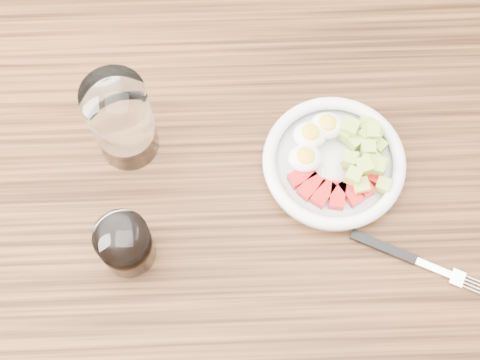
% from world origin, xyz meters
% --- Properties ---
extents(ground, '(4.00, 4.00, 0.00)m').
position_xyz_m(ground, '(0.00, 0.00, 0.00)').
color(ground, brown).
rests_on(ground, ground).
extents(dining_table, '(1.50, 0.90, 0.77)m').
position_xyz_m(dining_table, '(0.00, 0.00, 0.67)').
color(dining_table, brown).
rests_on(dining_table, ground).
extents(bowl, '(0.20, 0.20, 0.05)m').
position_xyz_m(bowl, '(0.12, 0.04, 0.79)').
color(bowl, white).
rests_on(bowl, dining_table).
extents(fork, '(0.18, 0.10, 0.01)m').
position_xyz_m(fork, '(0.21, -0.10, 0.77)').
color(fork, black).
rests_on(fork, dining_table).
extents(water_glass, '(0.09, 0.09, 0.15)m').
position_xyz_m(water_glass, '(-0.17, 0.08, 0.85)').
color(water_glass, white).
rests_on(water_glass, dining_table).
extents(coffee_glass, '(0.07, 0.07, 0.08)m').
position_xyz_m(coffee_glass, '(-0.16, -0.08, 0.81)').
color(coffee_glass, white).
rests_on(coffee_glass, dining_table).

